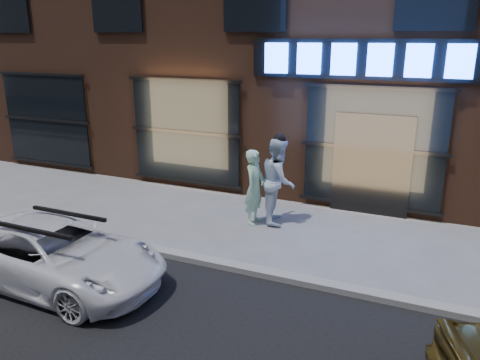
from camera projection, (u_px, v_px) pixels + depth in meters
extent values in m
plane|color=slate|center=(331.00, 290.00, 7.88)|extent=(90.00, 90.00, 0.00)
cube|color=gray|center=(331.00, 287.00, 7.86)|extent=(60.00, 0.25, 0.12)
cube|color=#54301E|center=(403.00, 4.00, 13.44)|extent=(30.00, 8.00, 10.00)
cube|color=black|center=(362.00, 59.00, 10.44)|extent=(5.20, 0.06, 0.90)
cube|color=black|center=(371.00, 165.00, 10.97)|extent=(1.80, 0.10, 2.40)
cube|color=#FFBF72|center=(47.00, 119.00, 14.69)|extent=(3.00, 0.04, 2.60)
cube|color=black|center=(46.00, 120.00, 14.66)|extent=(3.20, 0.06, 2.80)
cube|color=#FFBF72|center=(186.00, 132.00, 12.80)|extent=(3.00, 0.04, 2.60)
cube|color=black|center=(185.00, 132.00, 12.76)|extent=(3.20, 0.06, 2.80)
cube|color=#FFBF72|center=(373.00, 148.00, 10.90)|extent=(3.00, 0.04, 2.60)
cube|color=black|center=(373.00, 148.00, 10.87)|extent=(3.20, 0.06, 2.80)
cube|color=black|center=(7.00, 5.00, 14.04)|extent=(1.60, 0.06, 1.60)
cube|color=black|center=(116.00, 1.00, 12.53)|extent=(1.60, 0.06, 1.60)
cube|color=#2659FF|center=(276.00, 58.00, 11.14)|extent=(0.55, 0.12, 0.70)
cube|color=#2659FF|center=(309.00, 59.00, 10.84)|extent=(0.55, 0.12, 0.70)
cube|color=#2659FF|center=(344.00, 59.00, 10.53)|extent=(0.55, 0.12, 0.70)
cube|color=#2659FF|center=(380.00, 60.00, 10.23)|extent=(0.55, 0.12, 0.70)
cube|color=#2659FF|center=(419.00, 61.00, 9.93)|extent=(0.55, 0.12, 0.70)
cube|color=#2659FF|center=(460.00, 61.00, 9.63)|extent=(0.55, 0.12, 0.70)
imported|color=#C2FFD6|center=(255.00, 187.00, 10.49)|extent=(0.44, 0.64, 1.71)
imported|color=white|center=(279.00, 180.00, 10.55)|extent=(0.99, 1.13, 1.96)
imported|color=white|center=(55.00, 254.00, 7.95)|extent=(3.97, 1.91, 1.09)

